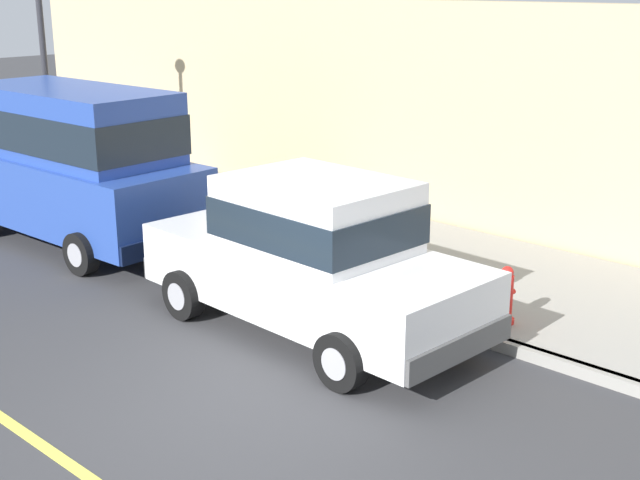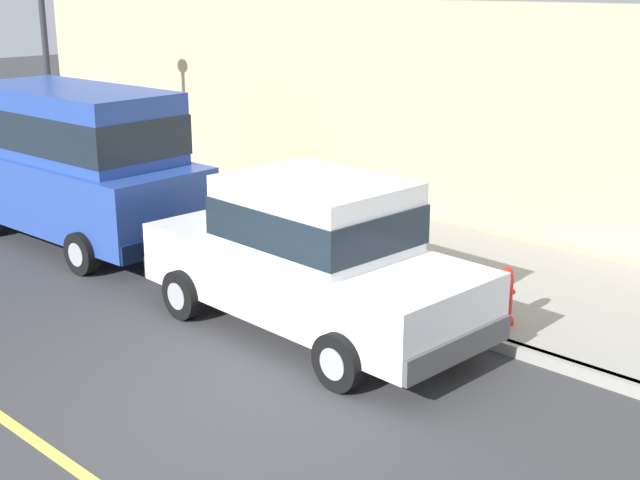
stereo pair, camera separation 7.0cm
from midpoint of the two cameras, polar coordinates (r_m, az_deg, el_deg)
name	(u,v)px [view 2 (the right image)]	position (r m, az deg, el deg)	size (l,w,h in m)	color
ground_plane	(237,418)	(8.72, -5.30, -11.66)	(80.00, 80.00, 0.00)	#38383A
curb	(431,322)	(10.84, 7.56, -5.42)	(0.16, 64.00, 0.14)	gray
sidewalk	(509,286)	(12.26, 12.56, -3.02)	(3.60, 64.00, 0.14)	#99968E
car_white_sedan	(312,254)	(10.36, -0.33, -0.95)	(2.16, 4.66, 1.92)	white
car_blue_van	(74,158)	(14.50, -15.81, 5.26)	(2.27, 4.97, 2.52)	#28479E
dog_brown	(328,238)	(12.91, 0.72, 0.10)	(0.75, 0.28, 0.49)	brown
fire_hydrant	(505,297)	(10.67, 12.36, -3.72)	(0.34, 0.24, 0.72)	red
street_lamp	(45,48)	(17.57, -17.60, 12.04)	(0.36, 0.36, 4.42)	#2D2D33
building_facade	(352,105)	(16.25, 2.26, 8.94)	(0.50, 20.00, 3.83)	tan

